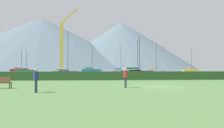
{
  "coord_description": "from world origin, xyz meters",
  "views": [
    {
      "loc": [
        -5.52,
        -19.38,
        1.68
      ],
      "look_at": [
        0.36,
        62.93,
        3.14
      ],
      "focal_mm": 35.18,
      "sensor_mm": 36.0,
      "label": 1
    }
  ],
  "objects": [
    {
      "name": "sailboat_slip_11",
      "position": [
        -39.74,
        81.78,
        0.74
      ],
      "size": [
        9.21,
        3.76,
        9.82
      ],
      "rotation": [
        0.0,
        0.0,
        0.14
      ],
      "color": "red",
      "rests_on": "harbor_water"
    },
    {
      "name": "sailboat_slip_10",
      "position": [
        16.5,
        61.62,
        0.66
      ],
      "size": [
        7.82,
        2.76,
        11.63
      ],
      "rotation": [
        0.0,
        0.0,
        -0.07
      ],
      "color": "#9E9EA3",
      "rests_on": "harbor_water"
    },
    {
      "name": "sailboat_slip_7",
      "position": [
        -12.66,
        32.86,
        0.59
      ],
      "size": [
        6.97,
        2.53,
        10.45
      ],
      "rotation": [
        0.0,
        0.0,
        0.08
      ],
      "color": "navy",
      "rests_on": "harbor_water"
    },
    {
      "name": "ground_plane",
      "position": [
        0.0,
        0.0,
        0.0
      ],
      "size": [
        1000.0,
        1000.0,
        0.0
      ],
      "primitive_type": "plane",
      "color": "#517A42"
    },
    {
      "name": "sailboat_slip_5",
      "position": [
        -30.72,
        60.2,
        0.6
      ],
      "size": [
        7.33,
        2.43,
        8.18
      ],
      "rotation": [
        0.0,
        0.0,
        0.04
      ],
      "color": "#236B38",
      "rests_on": "harbor_water"
    },
    {
      "name": "person_standing_walker",
      "position": [
        -9.59,
        -4.21,
        0.97
      ],
      "size": [
        0.36,
        0.57,
        1.65
      ],
      "rotation": [
        0.0,
        0.0,
        0.03
      ],
      "color": "#2D3347",
      "rests_on": "ground_plane"
    },
    {
      "name": "distant_hill_central_peak",
      "position": [
        32.98,
        315.21,
        35.94
      ],
      "size": [
        220.69,
        220.69,
        71.87
      ],
      "primitive_type": "cone",
      "color": "slate",
      "rests_on": "ground_plane"
    },
    {
      "name": "sailboat_slip_0",
      "position": [
        3.38,
        28.01,
        0.64
      ],
      "size": [
        7.88,
        2.54,
        8.62
      ],
      "rotation": [
        0.0,
        0.0,
        0.03
      ],
      "color": "black",
      "rests_on": "harbor_water"
    },
    {
      "name": "sailboat_slip_2",
      "position": [
        3.3,
        62.67,
        0.58
      ],
      "size": [
        6.88,
        2.68,
        9.71
      ],
      "rotation": [
        0.0,
        0.0,
        0.12
      ],
      "color": "#9E9EA3",
      "rests_on": "harbor_water"
    },
    {
      "name": "distant_hill_west_ridge",
      "position": [
        -87.1,
        315.95,
        38.52
      ],
      "size": [
        303.5,
        303.5,
        77.04
      ],
      "primitive_type": "cone",
      "color": "slate",
      "rests_on": "ground_plane"
    },
    {
      "name": "park_bench_near_path",
      "position": [
        -13.36,
        -0.89,
        0.53
      ],
      "size": [
        1.79,
        0.56,
        0.95
      ],
      "rotation": [
        0.0,
        0.0,
        -0.05
      ],
      "color": "brown",
      "rests_on": "ground_plane"
    },
    {
      "name": "hedge_line",
      "position": [
        0.0,
        11.0,
        0.59
      ],
      "size": [
        80.0,
        1.2,
        1.19
      ],
      "primitive_type": "cube",
      "color": "#284C23",
      "rests_on": "ground_plane"
    },
    {
      "name": "person_seated_viewer",
      "position": [
        -3.08,
        -1.16,
        0.97
      ],
      "size": [
        0.36,
        0.56,
        1.65
      ],
      "rotation": [
        0.0,
        0.0,
        0.17
      ],
      "color": "#2D3347",
      "rests_on": "ground_plane"
    },
    {
      "name": "dock_crane",
      "position": [
        -15.95,
        48.09,
        6.86
      ],
      "size": [
        5.82,
        2.0,
        19.88
      ],
      "color": "#333338",
      "rests_on": "ground_plane"
    },
    {
      "name": "sailboat_slip_4",
      "position": [
        5.29,
        39.79,
        0.62
      ],
      "size": [
        7.51,
        2.9,
        9.41
      ],
      "rotation": [
        0.0,
        0.0,
        0.11
      ],
      "color": "white",
      "rests_on": "harbor_water"
    },
    {
      "name": "sailboat_slip_1",
      "position": [
        35.44,
        73.22,
        0.62
      ],
      "size": [
        7.35,
        2.23,
        9.88
      ],
      "rotation": [
        0.0,
        0.0,
        -0.01
      ],
      "color": "gold",
      "rests_on": "harbor_water"
    },
    {
      "name": "harbor_water",
      "position": [
        0.0,
        137.0,
        0.0
      ],
      "size": [
        320.0,
        246.0,
        0.0
      ],
      "primitive_type": "cube",
      "color": "slate",
      "rests_on": "ground_plane"
    },
    {
      "name": "sailboat_slip_6",
      "position": [
        -7.84,
        76.15,
        0.74
      ],
      "size": [
        8.86,
        2.92,
        11.56
      ],
      "rotation": [
        0.0,
        0.0,
        0.04
      ],
      "color": "#19707A",
      "rests_on": "harbor_water"
    }
  ]
}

